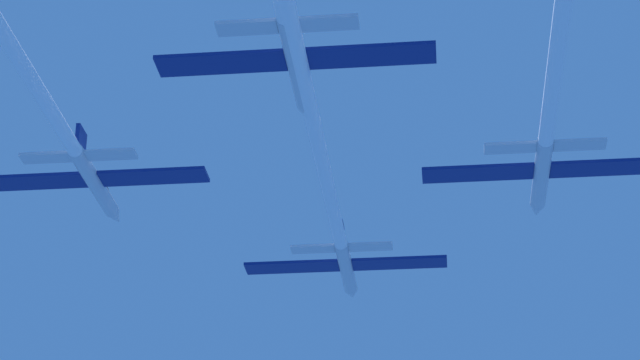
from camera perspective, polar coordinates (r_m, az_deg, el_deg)
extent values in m
cylinder|color=silver|center=(117.05, 1.17, -3.91)|extent=(1.24, 11.28, 1.24)
cone|color=silver|center=(123.47, 1.44, -5.06)|extent=(1.22, 2.48, 1.22)
ellipsoid|color=black|center=(119.55, 1.27, -4.10)|extent=(0.87, 2.26, 0.62)
cube|color=navy|center=(116.99, -1.25, -3.90)|extent=(8.57, 2.48, 0.27)
cube|color=navy|center=(116.27, 3.57, -3.71)|extent=(8.57, 2.48, 0.27)
cube|color=navy|center=(113.46, 0.98, -2.37)|extent=(0.32, 2.03, 1.81)
cube|color=silver|center=(112.89, -0.32, -3.09)|extent=(3.86, 1.49, 0.27)
cube|color=silver|center=(112.50, 2.27, -2.99)|extent=(3.86, 1.49, 0.27)
cylinder|color=white|center=(91.23, -0.30, 2.57)|extent=(1.12, 45.65, 1.12)
cylinder|color=silver|center=(103.27, -10.01, -0.10)|extent=(1.24, 11.28, 1.24)
cone|color=silver|center=(109.31, -9.09, -1.62)|extent=(1.22, 2.48, 1.22)
ellipsoid|color=black|center=(105.66, -9.65, -0.41)|extent=(0.87, 2.26, 0.62)
cube|color=navy|center=(104.19, -12.70, -0.08)|extent=(8.57, 2.48, 0.27)
cube|color=navy|center=(101.60, -7.43, 0.15)|extent=(8.57, 2.48, 0.27)
cube|color=navy|center=(100.05, -10.61, 1.78)|extent=(0.32, 2.03, 1.81)
cube|color=silver|center=(99.91, -12.12, 0.99)|extent=(3.86, 1.49, 0.27)
cube|color=silver|center=(98.51, -9.29, 1.13)|extent=(3.86, 1.49, 0.27)
cylinder|color=silver|center=(100.29, 9.84, 0.28)|extent=(1.24, 11.28, 1.24)
cone|color=silver|center=(106.54, 9.64, -1.30)|extent=(1.22, 2.48, 1.22)
ellipsoid|color=black|center=(102.75, 9.74, -0.04)|extent=(0.87, 2.26, 0.62)
cube|color=navy|center=(99.50, 7.04, 0.30)|extent=(8.57, 2.48, 0.27)
cube|color=navy|center=(100.30, 12.65, 0.54)|extent=(8.57, 2.48, 0.27)
cube|color=navy|center=(96.92, 9.92, 2.24)|extent=(0.32, 2.03, 1.81)
cube|color=silver|center=(95.86, 8.48, 1.43)|extent=(3.86, 1.49, 0.27)
cube|color=silver|center=(96.28, 11.50, 1.56)|extent=(3.86, 1.49, 0.27)
cylinder|color=silver|center=(84.37, -1.07, 5.21)|extent=(1.24, 11.28, 1.24)
cone|color=silver|center=(90.33, -0.56, 3.01)|extent=(1.22, 2.48, 1.22)
ellipsoid|color=black|center=(86.77, -0.87, 4.68)|extent=(0.87, 2.26, 0.62)
cube|color=navy|center=(84.55, -4.43, 5.21)|extent=(8.57, 2.48, 0.27)
cube|color=navy|center=(83.51, 2.25, 5.57)|extent=(8.57, 2.48, 0.27)
cube|color=navy|center=(81.36, -1.44, 7.73)|extent=(0.32, 2.03, 1.81)
cube|color=silver|center=(80.68, -3.28, 6.80)|extent=(3.86, 1.49, 0.27)
cube|color=silver|center=(80.11, 0.35, 7.01)|extent=(3.86, 1.49, 0.27)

